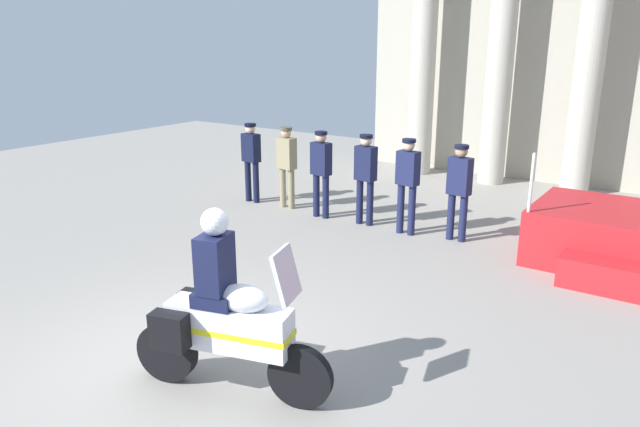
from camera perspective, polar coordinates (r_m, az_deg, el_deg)
The scene contains 10 objects.
ground_plane at distance 6.75m, azimuth -13.63°, elevation -14.01°, with size 28.00×28.00×0.00m, color gray.
colonnade_backdrop at distance 14.89m, azimuth 21.61°, elevation 16.74°, with size 9.22×1.46×6.95m.
reviewing_stand at distance 10.12m, azimuth 28.25°, elevation -2.49°, with size 3.01×2.43×1.77m.
officer_in_row_0 at distance 12.57m, azimuth -6.66°, elevation 5.53°, with size 0.41×0.27×1.68m.
officer_in_row_1 at distance 12.04m, azimuth -3.24°, elevation 5.09°, with size 0.41×0.27×1.67m.
officer_in_row_2 at distance 11.36m, azimuth 0.10°, elevation 4.48°, with size 0.41×0.27×1.69m.
officer_in_row_3 at distance 10.94m, azimuth 4.42°, elevation 3.99°, with size 0.41×0.27×1.70m.
officer_in_row_4 at distance 10.47m, azimuth 8.45°, elevation 3.35°, with size 0.41×0.27×1.72m.
officer_in_row_5 at distance 10.29m, azimuth 13.29°, elevation 2.68°, with size 0.41×0.27×1.68m.
motorcycle_with_rider at distance 5.84m, azimuth -9.41°, elevation -9.99°, with size 2.05×0.89×1.90m.
Camera 1 is at (4.44, -3.79, 3.39)m, focal length 33.13 mm.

